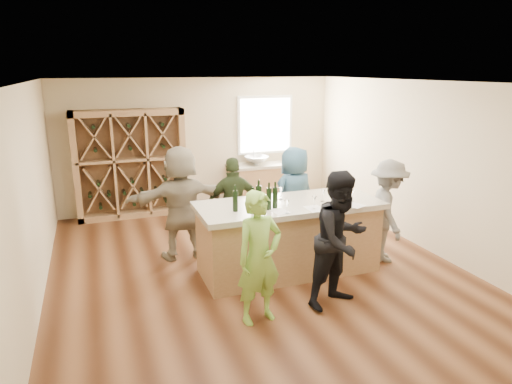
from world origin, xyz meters
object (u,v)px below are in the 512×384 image
object	(u,v)px
wine_bottle_a	(235,201)
person_near_right	(341,240)
wine_bottle_d	(269,199)
person_far_right	(294,196)
person_server	(388,211)
wine_bottle_c	(259,197)
person_far_left	(181,202)
wine_rack	(131,164)
sink	(257,160)
wine_bottle_b	(253,203)
tasting_counter_base	(288,240)
person_far_mid	(234,205)
wine_bottle_e	(275,198)
person_near_left	(259,258)

from	to	relation	value
wine_bottle_a	person_near_right	xyz separation A→B (m)	(1.08, -1.02, -0.34)
wine_bottle_d	person_near_right	distance (m)	1.17
wine_bottle_d	person_far_right	xyz separation A→B (m)	(0.96, 1.24, -0.38)
person_near_right	person_server	xyz separation A→B (m)	(1.43, 1.00, -0.07)
person_server	wine_bottle_c	bearing A→B (deg)	110.05
wine_bottle_d	person_far_left	size ratio (longest dim) A/B	0.17
wine_rack	person_far_left	xyz separation A→B (m)	(0.55, -2.47, -0.18)
sink	wine_bottle_c	size ratio (longest dim) A/B	1.65
wine_bottle_c	person_far_left	bearing A→B (deg)	126.35
wine_rack	wine_bottle_c	size ratio (longest dim) A/B	6.68
wine_bottle_b	person_far_left	size ratio (longest dim) A/B	0.15
wine_bottle_d	person_far_left	world-z (taller)	person_far_left
wine_rack	person_far_left	bearing A→B (deg)	-77.43
tasting_counter_base	wine_bottle_b	bearing A→B (deg)	-158.69
wine_rack	wine_bottle_b	bearing A→B (deg)	-71.37
wine_bottle_a	wine_bottle_d	distance (m)	0.47
tasting_counter_base	wine_bottle_b	xyz separation A→B (m)	(-0.66, -0.26, 0.72)
person_server	person_far_mid	world-z (taller)	person_server
wine_bottle_e	person_far_right	world-z (taller)	person_far_right
person_far_mid	person_far_left	size ratio (longest dim) A/B	0.87
sink	person_far_right	bearing A→B (deg)	-94.68
wine_bottle_d	person_near_left	bearing A→B (deg)	-117.39
wine_rack	person_far_left	distance (m)	2.54
wine_bottle_c	wine_bottle_d	xyz separation A→B (m)	(0.11, -0.11, -0.01)
person_far_left	person_server	bearing A→B (deg)	156.05
person_far_right	person_far_left	bearing A→B (deg)	-19.18
tasting_counter_base	wine_bottle_d	world-z (taller)	wine_bottle_d
wine_bottle_b	person_far_mid	distance (m)	1.37
wine_bottle_d	person_near_right	world-z (taller)	person_near_right
person_near_left	wine_bottle_c	bearing A→B (deg)	59.11
person_far_mid	sink	bearing A→B (deg)	-108.50
wine_bottle_c	person_far_right	distance (m)	1.61
person_near_right	person_far_mid	world-z (taller)	person_near_right
sink	tasting_counter_base	world-z (taller)	sink
wine_rack	person_near_right	size ratio (longest dim) A/B	1.24
person_far_left	wine_bottle_b	bearing A→B (deg)	116.73
tasting_counter_base	person_server	xyz separation A→B (m)	(1.64, -0.14, 0.32)
tasting_counter_base	person_far_right	xyz separation A→B (m)	(0.56, 1.03, 0.36)
wine_bottle_c	wine_bottle_d	world-z (taller)	wine_bottle_c
wine_rack	tasting_counter_base	world-z (taller)	wine_rack
wine_bottle_b	person_far_right	size ratio (longest dim) A/B	0.16
wine_bottle_d	person_far_right	bearing A→B (deg)	52.24
wine_bottle_c	wine_bottle_d	bearing A→B (deg)	-43.26
sink	person_far_mid	world-z (taller)	person_far_mid
person_near_left	person_server	distance (m)	2.74
person_near_left	person_far_mid	bearing A→B (deg)	69.36
wine_bottle_e	person_far_mid	world-z (taller)	person_far_mid
person_server	tasting_counter_base	bearing A→B (deg)	105.99
sink	wine_bottle_a	world-z (taller)	wine_bottle_a
wine_bottle_d	person_near_left	size ratio (longest dim) A/B	0.19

